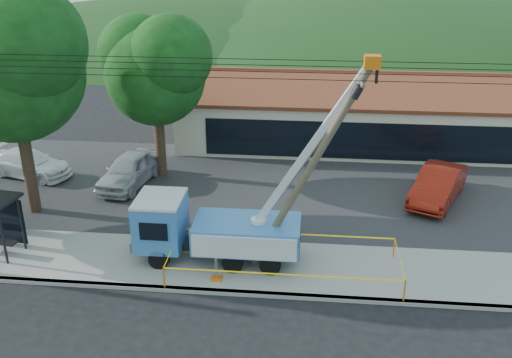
{
  "coord_description": "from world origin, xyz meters",
  "views": [
    {
      "loc": [
        1.08,
        -15.65,
        12.38
      ],
      "look_at": [
        -0.96,
        5.0,
        3.5
      ],
      "focal_mm": 40.0,
      "sensor_mm": 36.0,
      "label": 1
    }
  ],
  "objects": [
    {
      "name": "curb",
      "position": [
        0.0,
        2.1,
        0.07
      ],
      "size": [
        60.0,
        0.25,
        0.15
      ],
      "primitive_type": "cube",
      "color": "gray",
      "rests_on": "ground"
    },
    {
      "name": "strip_mall",
      "position": [
        4.0,
        19.98,
        1.88
      ],
      "size": [
        22.5,
        8.53,
        4.67
      ],
      "color": "beige",
      "rests_on": "ground"
    },
    {
      "name": "hill_west",
      "position": [
        -15.0,
        55.0,
        0.0
      ],
      "size": [
        78.4,
        56.0,
        28.0
      ],
      "primitive_type": "ellipsoid",
      "color": "#1C3E16",
      "rests_on": "ground"
    },
    {
      "name": "sidewalk",
      "position": [
        0.0,
        4.0,
        0.07
      ],
      "size": [
        60.0,
        4.0,
        0.15
      ],
      "primitive_type": "cube",
      "color": "gray",
      "rests_on": "ground"
    },
    {
      "name": "utility_truck",
      "position": [
        -2.62,
        4.4,
        1.58
      ],
      "size": [
        9.24,
        3.56,
        8.47
      ],
      "color": "black",
      "rests_on": "ground"
    },
    {
      "name": "hill_center",
      "position": [
        10.0,
        55.0,
        0.0
      ],
      "size": [
        89.6,
        64.0,
        32.0
      ],
      "primitive_type": "ellipsoid",
      "color": "#1C3E16",
      "rests_on": "ground"
    },
    {
      "name": "leaning_pole",
      "position": [
        1.3,
        4.19,
        4.69
      ],
      "size": [
        4.36,
        1.64,
        8.36
      ],
      "color": "#4F4533",
      "rests_on": "ground"
    },
    {
      "name": "parking_lot",
      "position": [
        0.0,
        12.0,
        0.05
      ],
      "size": [
        60.0,
        12.0,
        0.1
      ],
      "primitive_type": "cube",
      "color": "#28282B",
      "rests_on": "ground"
    },
    {
      "name": "car_white",
      "position": [
        -14.25,
        12.17,
        0.0
      ],
      "size": [
        5.26,
        3.23,
        1.42
      ],
      "primitive_type": "imported",
      "rotation": [
        0.0,
        0.0,
        1.3
      ],
      "color": "white",
      "rests_on": "ground"
    },
    {
      "name": "caution_tape",
      "position": [
        0.29,
        3.64,
        0.82
      ],
      "size": [
        8.91,
        3.15,
        0.91
      ],
      "color": "orange",
      "rests_on": "ground"
    },
    {
      "name": "car_red",
      "position": [
        7.58,
        11.1,
        0.0
      ],
      "size": [
        3.78,
        5.39,
        1.69
      ],
      "primitive_type": "imported",
      "rotation": [
        0.0,
        0.0,
        -0.44
      ],
      "color": "maroon",
      "rests_on": "ground"
    },
    {
      "name": "tree_west_near",
      "position": [
        -12.0,
        8.0,
        7.52
      ],
      "size": [
        7.56,
        6.72,
        10.8
      ],
      "color": "#332316",
      "rests_on": "ground"
    },
    {
      "name": "ground",
      "position": [
        0.0,
        0.0,
        0.0
      ],
      "size": [
        120.0,
        120.0,
        0.0
      ],
      "primitive_type": "plane",
      "color": "black",
      "rests_on": "ground"
    },
    {
      "name": "car_silver",
      "position": [
        -8.36,
        11.49,
        0.0
      ],
      "size": [
        2.72,
        5.14,
        1.67
      ],
      "primitive_type": "imported",
      "rotation": [
        0.0,
        0.0,
        -0.16
      ],
      "color": "#ADAEB5",
      "rests_on": "ground"
    },
    {
      "name": "tree_lot",
      "position": [
        -7.0,
        13.0,
        6.21
      ],
      "size": [
        6.3,
        5.6,
        8.94
      ],
      "color": "#332316",
      "rests_on": "ground"
    }
  ]
}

